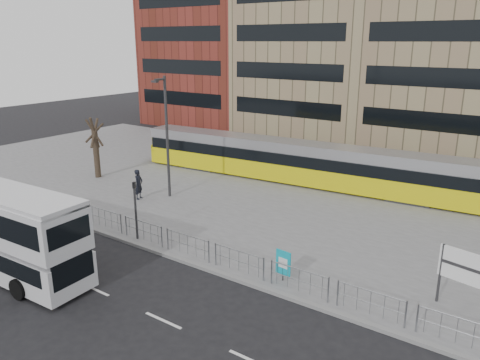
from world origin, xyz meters
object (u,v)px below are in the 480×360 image
Objects in this scene: pedestrian at (139,184)px; lamp_post_west at (166,132)px; tram at (296,162)px; station_sign at (467,271)px; bare_tree at (93,115)px; traffic_light_west at (135,203)px; ad_panel at (283,263)px.

pedestrian is 3.84m from lamp_post_west.
station_sign is (13.44, -11.46, 0.21)m from tram.
bare_tree reaches higher than station_sign.
traffic_light_west is at bearing -150.98° from pedestrian.
traffic_light_west is at bearing -159.11° from station_sign.
station_sign is at bearing -11.15° from lamp_post_west.
bare_tree is (-19.50, 5.83, 3.90)m from ad_panel.
ad_panel is (-6.78, -1.86, -0.89)m from station_sign.
ad_panel is at bearing -24.96° from lamp_post_west.
tram is at bearing 58.09° from traffic_light_west.
traffic_light_west reaches higher than ad_panel.
ad_panel is 13.76m from pedestrian.
tram is 17.67m from station_sign.
ad_panel is 13.59m from lamp_post_west.
station_sign is at bearing -8.58° from bare_tree.
tram is 18.26× the size of ad_panel.
bare_tree is at bearing 177.88° from lamp_post_west.
pedestrian reaches higher than ad_panel.
station_sign is 15.42m from traffic_light_west.
traffic_light_west is 13.03m from bare_tree.
tram is 15.21m from bare_tree.
traffic_light_west is at bearing -29.82° from bare_tree.
station_sign is 20.07m from pedestrian.
tram reaches higher than ad_panel.
station_sign is 1.77× the size of ad_panel.
lamp_post_west reaches higher than ad_panel.
lamp_post_west reaches higher than station_sign.
tram is at bearing 55.98° from lamp_post_west.
lamp_post_west is at bearing -179.11° from station_sign.
bare_tree reaches higher than tram.
station_sign is at bearing -113.09° from pedestrian.
tram is 9.79m from lamp_post_west.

